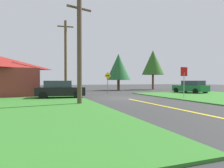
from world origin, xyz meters
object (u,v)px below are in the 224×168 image
object	(u,v)px
utility_pole_mid	(66,57)
oak_tree_left	(153,62)
utility_pole_near	(79,51)
pine_tree_center	(118,67)
stop_sign	(184,76)
car_on_crossroad	(191,87)
direction_sign	(108,80)
parked_car_near_building	(60,90)

from	to	relation	value
utility_pole_mid	oak_tree_left	bearing A→B (deg)	26.54
oak_tree_left	utility_pole_near	bearing A→B (deg)	-132.71
oak_tree_left	pine_tree_center	world-z (taller)	oak_tree_left
pine_tree_center	oak_tree_left	bearing A→B (deg)	2.62
oak_tree_left	stop_sign	bearing A→B (deg)	-112.87
stop_sign	car_on_crossroad	world-z (taller)	stop_sign
car_on_crossroad	utility_pole_near	xyz separation A→B (m)	(-15.82, -7.32, 2.83)
car_on_crossroad	direction_sign	xyz separation A→B (m)	(-10.44, 2.65, 0.87)
parked_car_near_building	utility_pole_mid	world-z (taller)	utility_pole_mid
utility_pole_near	pine_tree_center	xyz separation A→B (m)	(9.98, 17.96, 0.29)
pine_tree_center	direction_sign	bearing A→B (deg)	-119.95
car_on_crossroad	utility_pole_mid	distance (m)	16.18
parked_car_near_building	pine_tree_center	distance (m)	16.88
oak_tree_left	pine_tree_center	size ratio (longest dim) A/B	1.16
direction_sign	utility_pole_near	bearing A→B (deg)	-118.37
pine_tree_center	utility_pole_mid	bearing A→B (deg)	-140.62
stop_sign	car_on_crossroad	bearing A→B (deg)	-142.39
parked_car_near_building	pine_tree_center	bearing A→B (deg)	56.41
direction_sign	pine_tree_center	bearing A→B (deg)	60.05
utility_pole_mid	direction_sign	xyz separation A→B (m)	(5.11, -0.02, -2.70)
utility_pole_near	pine_tree_center	distance (m)	20.55
utility_pole_near	pine_tree_center	bearing A→B (deg)	60.92
car_on_crossroad	utility_pole_near	world-z (taller)	utility_pole_near
stop_sign	pine_tree_center	world-z (taller)	pine_tree_center
utility_pole_near	car_on_crossroad	bearing A→B (deg)	24.82
utility_pole_mid	stop_sign	bearing A→B (deg)	-43.09
parked_car_near_building	car_on_crossroad	bearing A→B (deg)	13.69
stop_sign	pine_tree_center	xyz separation A→B (m)	(0.32, 16.76, 1.91)
car_on_crossroad	stop_sign	bearing A→B (deg)	123.55
parked_car_near_building	pine_tree_center	xyz separation A→B (m)	(10.78, 12.61, 3.12)
utility_pole_mid	utility_pole_near	bearing A→B (deg)	-91.55
parked_car_near_building	oak_tree_left	world-z (taller)	oak_tree_left
car_on_crossroad	utility_pole_near	distance (m)	17.66
parked_car_near_building	utility_pole_near	bearing A→B (deg)	-74.67
direction_sign	oak_tree_left	distance (m)	14.54
parked_car_near_building	pine_tree_center	size ratio (longest dim) A/B	0.73
car_on_crossroad	utility_pole_near	size ratio (longest dim) A/B	0.66
pine_tree_center	utility_pole_near	bearing A→B (deg)	-119.08
parked_car_near_building	utility_pole_near	world-z (taller)	utility_pole_near
direction_sign	oak_tree_left	xyz separation A→B (m)	(11.48, 8.31, 3.25)
utility_pole_near	stop_sign	bearing A→B (deg)	7.06
stop_sign	car_on_crossroad	xyz separation A→B (m)	(6.16, 6.12, -1.21)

